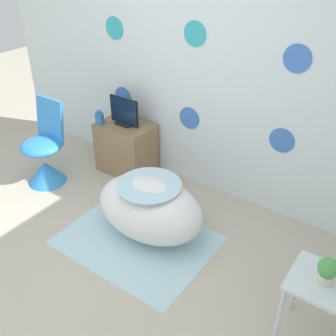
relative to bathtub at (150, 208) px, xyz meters
The scene contains 10 objects.
ground_plane 0.99m from the bathtub, 99.86° to the right, with size 12.00×12.00×0.00m, color #BCB29E.
wall_back_dotted 1.41m from the bathtub, 99.76° to the left, with size 4.96×0.05×2.60m.
rug 0.31m from the bathtub, 97.02° to the right, with size 1.29×0.99×0.01m.
bathtub is the anchor object (origin of this frame).
chair 1.41m from the bathtub, behind, with size 0.43×0.43×0.90m.
tv_cabinet 1.10m from the bathtub, 141.16° to the left, with size 0.59×0.41×0.56m.
tv 1.18m from the bathtub, 141.08° to the left, with size 0.37×0.12×0.30m.
vase 1.27m from the bathtub, 152.95° to the left, with size 0.09×0.09×0.15m.
side_table 1.56m from the bathtub, ahead, with size 0.41×0.38×0.54m.
potted_plant_left 1.59m from the bathtub, ahead, with size 0.12×0.12×0.18m.
Camera 1 is at (1.87, -1.21, 2.39)m, focal length 42.00 mm.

